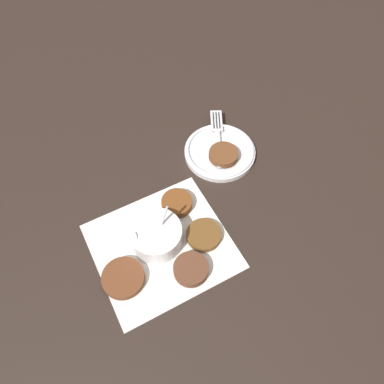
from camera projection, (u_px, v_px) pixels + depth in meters
The scene contains 10 objects.
ground_plane at pixel (164, 252), 0.77m from camera, with size 4.00×4.00×0.00m, color black.
napkin at pixel (160, 247), 0.77m from camera, with size 0.31×0.29×0.00m.
sauce_bowl at pixel (156, 236), 0.76m from camera, with size 0.12×0.11×0.09m.
fritter_0 at pixel (204, 235), 0.78m from camera, with size 0.07×0.07×0.01m.
fritter_1 at pixel (123, 278), 0.73m from camera, with size 0.08×0.08×0.01m.
fritter_2 at pixel (191, 269), 0.73m from camera, with size 0.07×0.07×0.02m.
fritter_3 at pixel (177, 203), 0.82m from camera, with size 0.07×0.07×0.02m.
serving_plate at pixel (220, 151), 0.90m from camera, with size 0.17×0.17×0.02m.
fritter_on_plate at pixel (223, 155), 0.87m from camera, with size 0.07×0.07×0.02m.
fork at pixel (217, 131), 0.92m from camera, with size 0.07×0.18×0.00m.
Camera 1 is at (0.04, 0.32, 0.71)m, focal length 35.00 mm.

